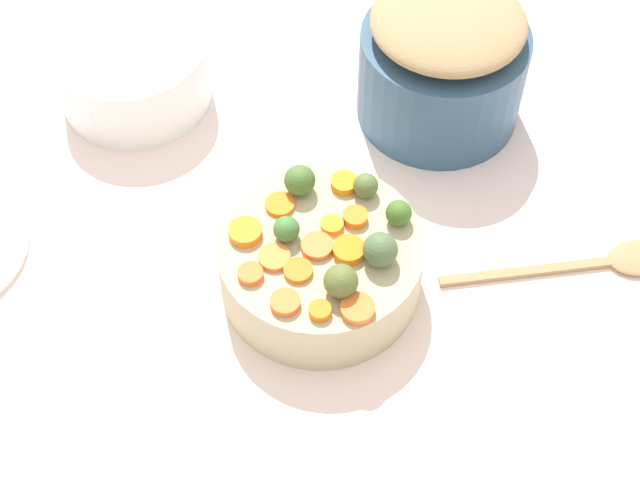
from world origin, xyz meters
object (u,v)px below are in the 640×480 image
Objects in this scene: metal_pot at (441,75)px; casserole_dish at (133,71)px; serving_bowl_carrots at (320,265)px; wooden_spoon at (604,262)px.

casserole_dish is (0.07, -0.41, -0.02)m from metal_pot.
serving_bowl_carrots reaches higher than wooden_spoon.
casserole_dish is (-0.14, -0.66, 0.04)m from wooden_spoon.
metal_pot is 0.33m from wooden_spoon.
casserole_dish is at bearing -80.17° from metal_pot.
metal_pot is 1.07× the size of casserole_dish.
casserole_dish reaches higher than wooden_spoon.
metal_pot is 0.42m from casserole_dish.
serving_bowl_carrots is 0.35m from wooden_spoon.
metal_pot reaches higher than casserole_dish.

